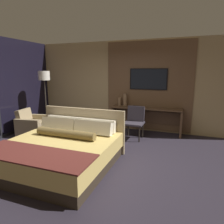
{
  "coord_description": "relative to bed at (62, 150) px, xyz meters",
  "views": [
    {
      "loc": [
        1.84,
        -3.59,
        1.87
      ],
      "look_at": [
        0.17,
        0.93,
        0.88
      ],
      "focal_mm": 32.0,
      "sensor_mm": 36.0,
      "label": 1
    }
  ],
  "objects": [
    {
      "name": "ground_plane",
      "position": [
        0.41,
        0.41,
        -0.32
      ],
      "size": [
        16.0,
        16.0,
        0.0
      ],
      "primitive_type": "plane",
      "color": "#28232D"
    },
    {
      "name": "armchair_by_window",
      "position": [
        -1.92,
        1.35,
        -0.05
      ],
      "size": [
        0.86,
        0.88,
        0.78
      ],
      "rotation": [
        0.0,
        0.0,
        1.73
      ],
      "color": "#998460",
      "rests_on": "ground_plane"
    },
    {
      "name": "book",
      "position": [
        0.86,
        2.72,
        0.49
      ],
      "size": [
        0.24,
        0.18,
        0.03
      ],
      "color": "#332D28",
      "rests_on": "desk"
    },
    {
      "name": "wall_back_tv_panel",
      "position": [
        0.53,
        3.0,
        1.08
      ],
      "size": [
        7.2,
        0.09,
        2.8
      ],
      "color": "tan",
      "rests_on": "ground_plane"
    },
    {
      "name": "vase_tall",
      "position": [
        0.49,
        2.78,
        0.66
      ],
      "size": [
        0.12,
        0.12,
        0.38
      ],
      "color": "#846647",
      "rests_on": "desk"
    },
    {
      "name": "bed",
      "position": [
        0.0,
        0.0,
        0.0
      ],
      "size": [
        2.07,
        2.09,
        1.01
      ],
      "color": "#33281E",
      "rests_on": "ground_plane"
    },
    {
      "name": "desk_chair",
      "position": [
        0.97,
        2.13,
        0.21
      ],
      "size": [
        0.53,
        0.53,
        0.89
      ],
      "rotation": [
        0.0,
        0.0,
        -0.02
      ],
      "color": "#38333D",
      "rests_on": "ground_plane"
    },
    {
      "name": "floor_lamp",
      "position": [
        -1.84,
        1.91,
        1.26
      ],
      "size": [
        0.34,
        0.34,
        1.87
      ],
      "color": "#282623",
      "rests_on": "ground_plane"
    },
    {
      "name": "tv",
      "position": [
        1.17,
        2.93,
        1.31
      ],
      "size": [
        1.13,
        0.04,
        0.64
      ],
      "color": "black"
    },
    {
      "name": "desk",
      "position": [
        1.17,
        2.75,
        0.22
      ],
      "size": [
        2.12,
        0.45,
        0.79
      ],
      "color": "brown",
      "rests_on": "ground_plane"
    },
    {
      "name": "vase_short",
      "position": [
        0.3,
        2.8,
        0.59
      ],
      "size": [
        0.11,
        0.11,
        0.25
      ],
      "color": "#846647",
      "rests_on": "desk"
    }
  ]
}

